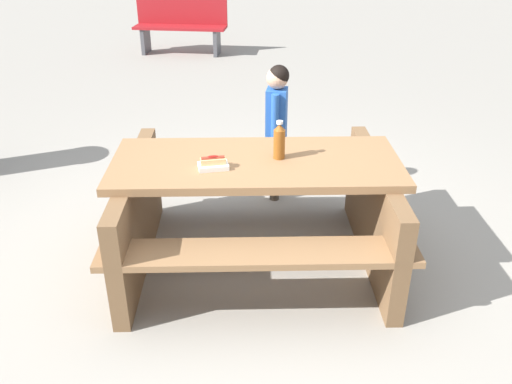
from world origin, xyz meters
name	(u,v)px	position (x,y,z in m)	size (l,w,h in m)	color
ground_plane	(256,260)	(0.00, 0.00, 0.00)	(30.00, 30.00, 0.00)	gray
picnic_table	(256,203)	(0.00, 0.00, 0.44)	(2.02, 1.70, 0.75)	olive
soda_bottle	(279,141)	(-0.14, -0.05, 0.86)	(0.07, 0.07, 0.25)	brown
hotdog_tray	(213,164)	(0.23, 0.16, 0.78)	(0.21, 0.17, 0.08)	white
child_in_coat	(277,116)	(-0.01, -0.95, 0.71)	(0.18, 0.27, 1.11)	brown
park_bench_near	(181,25)	(2.16, -5.76, 0.45)	(1.51, 0.46, 0.85)	maroon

